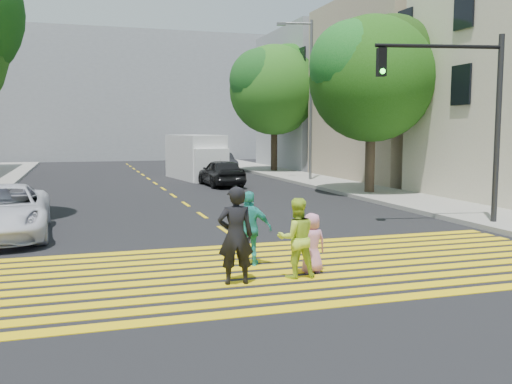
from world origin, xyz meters
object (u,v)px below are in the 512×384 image
tree_right_far (275,85)px  white_sedan (2,212)px  silver_car (188,162)px  dark_car_parked (222,162)px  white_van (197,158)px  dark_car_near (221,173)px  pedestrian_child (312,243)px  pedestrian_man (236,236)px  pedestrian_woman (296,238)px  pedestrian_extra (250,229)px  traffic_signal (465,103)px  tree_right_near (373,72)px

tree_right_far → white_sedan: (-14.47, -19.74, -5.07)m
silver_car → dark_car_parked: bearing=137.3°
tree_right_far → dark_car_parked: (-3.27, 1.50, -5.11)m
white_van → dark_car_near: bearing=-93.7°
dark_car_parked → white_van: size_ratio=0.70×
tree_right_far → pedestrian_child: tree_right_far is taller
tree_right_far → pedestrian_man: size_ratio=4.72×
tree_right_far → white_sedan: bearing=-126.2°
silver_car → tree_right_far: bearing=150.8°
pedestrian_woman → white_sedan: size_ratio=0.31×
pedestrian_child → pedestrian_extra: bearing=-43.6°
silver_car → traffic_signal: size_ratio=0.78×
pedestrian_child → dark_car_near: 17.78m
pedestrian_woman → tree_right_far: bearing=-103.5°
traffic_signal → pedestrian_extra: bearing=-148.0°
pedestrian_child → white_van: bearing=-97.3°
white_sedan → pedestrian_woman: bearing=-47.9°
white_sedan → white_van: size_ratio=0.89×
pedestrian_child → silver_car: 29.42m
pedestrian_man → pedestrian_woman: bearing=-169.0°
white_sedan → traffic_signal: size_ratio=0.90×
white_van → pedestrian_extra: bearing=-106.7°
pedestrian_woman → pedestrian_extra: size_ratio=0.98×
tree_right_near → tree_right_far: tree_right_far is taller
pedestrian_man → pedestrian_extra: pedestrian_man is taller
pedestrian_extra → white_sedan: (-5.30, 4.94, -0.09)m
white_sedan → dark_car_near: (8.81, 11.75, 0.00)m
pedestrian_man → white_van: white_van is taller
pedestrian_woman → silver_car: 29.75m
pedestrian_woman → pedestrian_man: bearing=10.1°
dark_car_parked → traffic_signal: (1.33, -23.46, 2.93)m
pedestrian_extra → traffic_signal: bearing=-133.0°
pedestrian_man → pedestrian_extra: bearing=-111.1°
white_sedan → traffic_signal: bearing=-11.7°
tree_right_far → traffic_signal: size_ratio=1.54×
pedestrian_man → white_sedan: pedestrian_man is taller
dark_car_parked → white_van: 5.77m
tree_right_far → traffic_signal: 22.15m
white_sedan → white_van: (8.47, 16.18, 0.51)m
pedestrian_man → pedestrian_extra: 1.46m
pedestrian_woman → dark_car_parked: bearing=-96.2°
white_van → traffic_signal: bearing=-85.7°
pedestrian_child → dark_car_near: (2.50, 17.60, 0.09)m
pedestrian_woman → dark_car_near: pedestrian_woman is taller
pedestrian_man → pedestrian_child: (1.67, 0.40, -0.31)m
tree_right_near → silver_car: tree_right_near is taller
tree_right_near → pedestrian_extra: size_ratio=4.98×
pedestrian_man → dark_car_near: (4.17, 18.00, -0.21)m
pedestrian_man → white_van: size_ratio=0.32×
white_sedan → dark_car_near: size_ratio=1.23×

